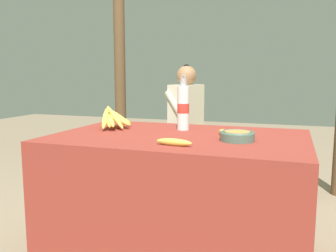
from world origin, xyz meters
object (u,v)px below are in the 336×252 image
object	(u,v)px
banana_bunch_green	(269,138)
loose_banana_front	(174,142)
banana_bunch_ripe	(114,118)
seated_vendor	(182,117)
water_bottle	(183,107)
loose_banana_side	(225,133)
wooden_bench	(216,149)
support_post_near	(120,52)
serving_bowl	(237,135)

from	to	relation	value
banana_bunch_green	loose_banana_front	bearing A→B (deg)	-102.10
banana_bunch_ripe	seated_vendor	bearing A→B (deg)	86.24
banana_bunch_ripe	water_bottle	bearing A→B (deg)	13.49
loose_banana_side	seated_vendor	xyz separation A→B (m)	(-0.62, 1.23, -0.07)
wooden_bench	banana_bunch_green	bearing A→B (deg)	-0.68
loose_banana_front	wooden_bench	size ratio (longest dim) A/B	0.12
banana_bunch_ripe	banana_bunch_green	world-z (taller)	banana_bunch_ripe
loose_banana_front	wooden_bench	bearing A→B (deg)	94.37
wooden_bench	support_post_near	distance (m)	1.40
loose_banana_side	banana_bunch_green	size ratio (longest dim) A/B	0.70
loose_banana_front	seated_vendor	xyz separation A→B (m)	(-0.44, 1.57, -0.07)
banana_bunch_green	banana_bunch_ripe	bearing A→B (deg)	-125.66
serving_bowl	loose_banana_side	bearing A→B (deg)	125.82
banana_bunch_green	support_post_near	distance (m)	1.71
banana_bunch_ripe	serving_bowl	xyz separation A→B (m)	(0.78, -0.16, -0.04)
water_bottle	wooden_bench	bearing A→B (deg)	90.98
banana_bunch_ripe	banana_bunch_green	bearing A→B (deg)	54.34
serving_bowl	wooden_bench	world-z (taller)	serving_bowl
banana_bunch_ripe	loose_banana_side	size ratio (longest dim) A/B	1.79
banana_bunch_ripe	wooden_bench	size ratio (longest dim) A/B	0.20
loose_banana_front	support_post_near	world-z (taller)	support_post_near
wooden_bench	support_post_near	size ratio (longest dim) A/B	0.62
water_bottle	loose_banana_side	size ratio (longest dim) A/B	1.95
seated_vendor	support_post_near	bearing A→B (deg)	-3.32
loose_banana_side	support_post_near	distance (m)	2.04
loose_banana_front	loose_banana_side	size ratio (longest dim) A/B	1.08
water_bottle	seated_vendor	xyz separation A→B (m)	(-0.34, 1.08, -0.19)
loose_banana_side	banana_bunch_green	world-z (taller)	loose_banana_side
loose_banana_side	seated_vendor	world-z (taller)	seated_vendor
water_bottle	loose_banana_front	world-z (taller)	water_bottle
loose_banana_front	support_post_near	distance (m)	2.19
banana_bunch_ripe	loose_banana_front	size ratio (longest dim) A/B	1.66
loose_banana_front	banana_bunch_green	xyz separation A→B (m)	(0.34, 1.59, -0.23)
loose_banana_side	banana_bunch_green	xyz separation A→B (m)	(0.16, 1.24, -0.23)
wooden_bench	banana_bunch_green	size ratio (longest dim) A/B	6.38
loose_banana_side	banana_bunch_ripe	bearing A→B (deg)	176.39
serving_bowl	loose_banana_side	size ratio (longest dim) A/B	1.03
loose_banana_side	banana_bunch_green	distance (m)	1.28
loose_banana_side	wooden_bench	distance (m)	1.33
support_post_near	serving_bowl	bearing A→B (deg)	-47.13
seated_vendor	support_post_near	world-z (taller)	support_post_near
banana_bunch_ripe	serving_bowl	bearing A→B (deg)	-11.75
serving_bowl	water_bottle	world-z (taller)	water_bottle
loose_banana_front	seated_vendor	bearing A→B (deg)	105.75
loose_banana_front	loose_banana_side	world-z (taller)	same
banana_bunch_green	loose_banana_side	bearing A→B (deg)	-97.53
loose_banana_front	support_post_near	size ratio (longest dim) A/B	0.07
water_bottle	loose_banana_front	bearing A→B (deg)	-78.07
loose_banana_front	banana_bunch_green	size ratio (longest dim) A/B	0.75
banana_bunch_ripe	serving_bowl	distance (m)	0.80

